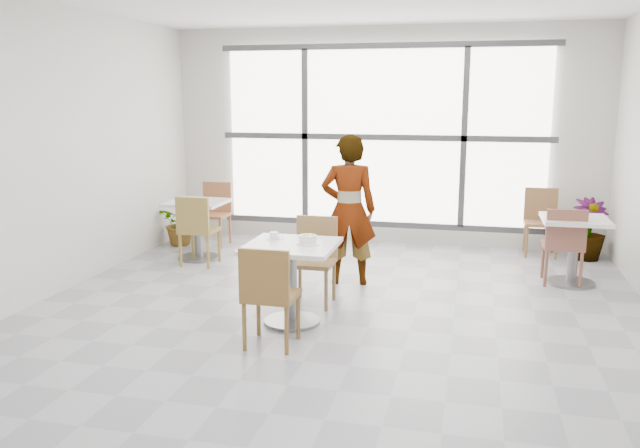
% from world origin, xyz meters
% --- Properties ---
extents(floor, '(7.00, 7.00, 0.00)m').
position_xyz_m(floor, '(0.00, 0.00, 0.00)').
color(floor, '#9E9EA5').
rests_on(floor, ground).
extents(wall_back, '(6.00, 0.00, 6.00)m').
position_xyz_m(wall_back, '(0.00, 3.50, 1.50)').
color(wall_back, silver).
rests_on(wall_back, ground).
extents(wall_front, '(6.00, 0.00, 6.00)m').
position_xyz_m(wall_front, '(0.00, -3.50, 1.50)').
color(wall_front, silver).
rests_on(wall_front, ground).
extents(wall_left, '(0.00, 7.00, 7.00)m').
position_xyz_m(wall_left, '(-3.00, 0.00, 1.50)').
color(wall_left, silver).
rests_on(wall_left, ground).
extents(window, '(4.60, 0.07, 2.52)m').
position_xyz_m(window, '(0.00, 3.44, 1.50)').
color(window, white).
rests_on(window, ground).
extents(main_table, '(0.80, 0.80, 0.75)m').
position_xyz_m(main_table, '(-0.33, -0.03, 0.52)').
color(main_table, white).
rests_on(main_table, ground).
extents(chair_near, '(0.42, 0.42, 0.87)m').
position_xyz_m(chair_near, '(-0.35, -0.67, 0.50)').
color(chair_near, brown).
rests_on(chair_near, ground).
extents(chair_far, '(0.42, 0.42, 0.87)m').
position_xyz_m(chair_far, '(-0.28, 0.62, 0.50)').
color(chair_far, olive).
rests_on(chair_far, ground).
extents(oatmeal_bowl, '(0.21, 0.21, 0.09)m').
position_xyz_m(oatmeal_bowl, '(-0.18, -0.01, 0.79)').
color(oatmeal_bowl, white).
rests_on(oatmeal_bowl, main_table).
extents(coffee_cup, '(0.16, 0.13, 0.07)m').
position_xyz_m(coffee_cup, '(-0.54, 0.11, 0.78)').
color(coffee_cup, white).
rests_on(coffee_cup, main_table).
extents(person, '(0.67, 0.51, 1.66)m').
position_xyz_m(person, '(-0.07, 1.36, 0.83)').
color(person, black).
rests_on(person, ground).
extents(bg_table_left, '(0.70, 0.70, 0.75)m').
position_xyz_m(bg_table_left, '(-2.16, 2.01, 0.49)').
color(bg_table_left, silver).
rests_on(bg_table_left, ground).
extents(bg_table_right, '(0.70, 0.70, 0.75)m').
position_xyz_m(bg_table_right, '(2.35, 1.90, 0.49)').
color(bg_table_right, white).
rests_on(bg_table_right, ground).
extents(bg_chair_left_near, '(0.42, 0.42, 0.87)m').
position_xyz_m(bg_chair_left_near, '(-2.02, 1.67, 0.50)').
color(bg_chair_left_near, olive).
rests_on(bg_chair_left_near, ground).
extents(bg_chair_left_far, '(0.42, 0.42, 0.87)m').
position_xyz_m(bg_chair_left_far, '(-2.26, 2.84, 0.50)').
color(bg_chair_left_far, '#A1623E').
rests_on(bg_chair_left_far, ground).
extents(bg_chair_right_near, '(0.42, 0.42, 0.87)m').
position_xyz_m(bg_chair_right_near, '(2.24, 1.82, 0.50)').
color(bg_chair_right_near, brown).
rests_on(bg_chair_right_near, ground).
extents(bg_chair_right_far, '(0.42, 0.42, 0.87)m').
position_xyz_m(bg_chair_right_far, '(2.13, 3.28, 0.50)').
color(bg_chair_right_far, olive).
rests_on(bg_chair_right_far, ground).
extents(plant_left, '(0.64, 0.58, 0.64)m').
position_xyz_m(plant_left, '(-2.70, 2.68, 0.32)').
color(plant_left, '#51873D').
rests_on(plant_left, ground).
extents(plant_right, '(0.54, 0.54, 0.79)m').
position_xyz_m(plant_right, '(2.70, 3.12, 0.39)').
color(plant_right, '#437D3A').
rests_on(plant_right, ground).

